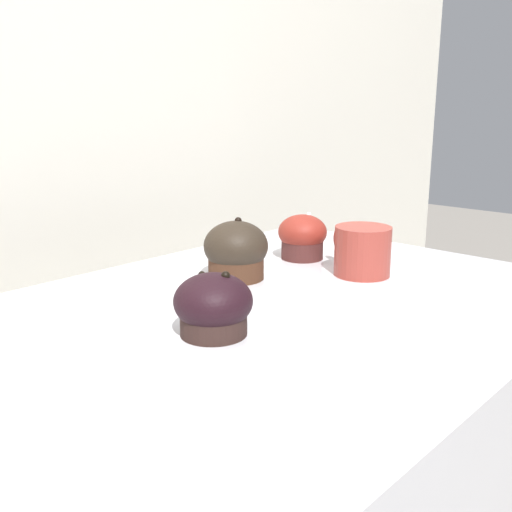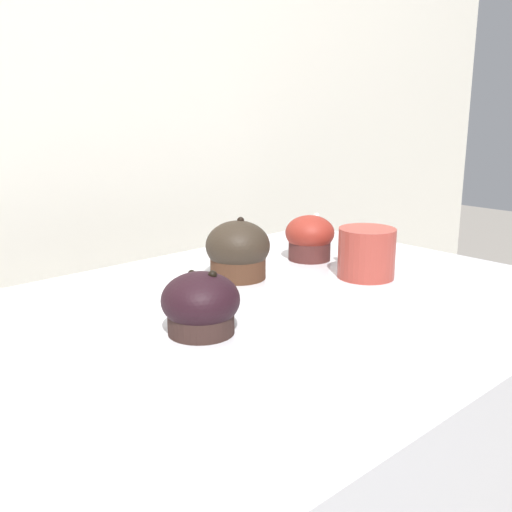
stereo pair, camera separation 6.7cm
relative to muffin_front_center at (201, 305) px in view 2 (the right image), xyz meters
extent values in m
cube|color=beige|center=(0.07, 0.62, -0.03)|extent=(3.20, 0.10, 1.80)
cylinder|color=#2F1D1A|center=(0.00, 0.00, -0.01)|extent=(0.08, 0.08, 0.04)
ellipsoid|color=black|center=(0.00, 0.00, 0.01)|extent=(0.09, 0.09, 0.07)
sphere|color=black|center=(0.01, 0.03, 0.03)|extent=(0.01, 0.01, 0.01)
sphere|color=black|center=(0.01, -0.01, 0.04)|extent=(0.01, 0.01, 0.01)
cylinder|color=#422718|center=(0.18, 0.14, -0.01)|extent=(0.09, 0.09, 0.05)
ellipsoid|color=#2C2319|center=(0.18, 0.14, 0.02)|extent=(0.10, 0.10, 0.08)
sphere|color=black|center=(0.19, 0.15, 0.05)|extent=(0.01, 0.01, 0.01)
cylinder|color=#45201E|center=(0.35, 0.14, -0.01)|extent=(0.07, 0.07, 0.05)
ellipsoid|color=maroon|center=(0.35, 0.14, 0.01)|extent=(0.08, 0.08, 0.06)
sphere|color=white|center=(0.36, 0.14, 0.04)|extent=(0.01, 0.01, 0.01)
cylinder|color=#99382D|center=(0.33, 0.01, 0.00)|extent=(0.09, 0.09, 0.08)
torus|color=#99382D|center=(0.36, 0.07, 0.01)|extent=(0.03, 0.05, 0.05)
cylinder|color=black|center=(0.33, 0.01, 0.04)|extent=(0.08, 0.08, 0.01)
camera|label=1|loc=(-0.45, -0.48, 0.23)|focal=42.00mm
camera|label=2|loc=(-0.40, -0.53, 0.23)|focal=42.00mm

